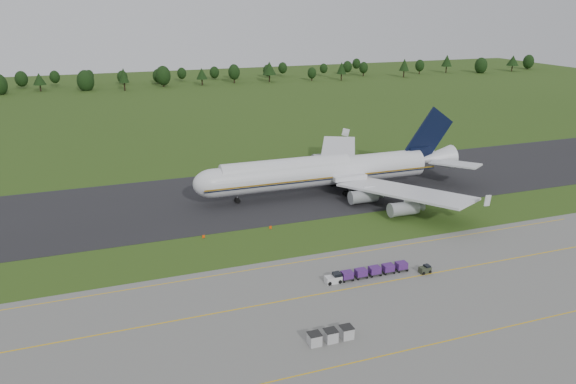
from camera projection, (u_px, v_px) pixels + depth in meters
name	position (u px, v px, depth m)	size (l,w,h in m)	color
ground	(285.00, 240.00, 109.35)	(600.00, 600.00, 0.00)	#2B4615
apron	(367.00, 331.00, 79.09)	(300.00, 52.00, 0.06)	slate
taxiway	(246.00, 196.00, 134.24)	(300.00, 40.00, 0.08)	black
apron_markings	(346.00, 307.00, 85.32)	(300.00, 30.20, 0.01)	#E2AD0D
tree_line	(127.00, 77.00, 300.60)	(528.38, 21.87, 11.85)	black
aircraft	(327.00, 171.00, 135.33)	(68.35, 67.13, 19.33)	silver
baggage_train	(366.00, 272.00, 94.44)	(15.25, 1.62, 1.56)	silver
utility_cart	(425.00, 270.00, 95.94)	(2.04, 1.37, 1.08)	#2E3424
uld_row	(331.00, 336.00, 76.40)	(6.53, 1.73, 1.71)	#AEAEAE
edge_markers	(238.00, 232.00, 112.64)	(14.40, 0.30, 0.60)	#FF4608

